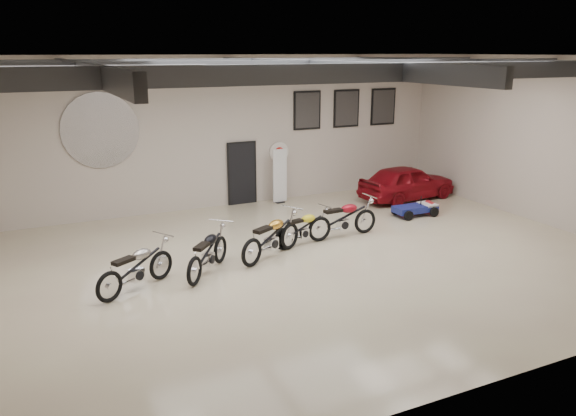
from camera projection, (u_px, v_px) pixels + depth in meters
name	position (u px, v px, depth m)	size (l,w,h in m)	color
floor	(308.00, 262.00, 14.09)	(16.00, 12.00, 0.01)	beige
ceiling	(311.00, 56.00, 12.75)	(16.00, 12.00, 0.01)	gray
back_wall	(226.00, 132.00, 18.64)	(16.00, 0.02, 5.00)	beige
right_wall	(547.00, 142.00, 16.72)	(0.02, 12.00, 5.00)	beige
ceiling_beams	(310.00, 67.00, 12.81)	(15.80, 11.80, 0.32)	#4E5155
door	(242.00, 174.00, 19.20)	(0.92, 0.08, 2.10)	black
logo_plaque	(100.00, 131.00, 16.87)	(2.30, 0.06, 1.16)	silver
poster_left	(307.00, 110.00, 19.68)	(1.05, 0.08, 1.35)	black
poster_mid	(346.00, 108.00, 20.34)	(1.05, 0.08, 1.35)	black
poster_right	(383.00, 107.00, 21.00)	(1.05, 0.08, 1.35)	black
oil_sign	(279.00, 152.00, 19.60)	(0.72, 0.10, 0.72)	white
banner_stand	(280.00, 176.00, 19.34)	(0.51, 0.20, 1.88)	white
motorcycle_silver	(136.00, 267.00, 12.29)	(2.11, 0.65, 1.10)	silver
motorcycle_black	(208.00, 252.00, 13.22)	(2.11, 0.65, 1.10)	silver
motorcycle_gold	(271.00, 236.00, 14.24)	(2.24, 0.69, 1.16)	silver
motorcycle_yellow	(303.00, 227.00, 15.22)	(1.90, 0.59, 0.99)	silver
motorcycle_red	(343.00, 218.00, 15.81)	(2.20, 0.68, 1.14)	silver
go_kart	(419.00, 206.00, 18.00)	(1.76, 0.79, 0.64)	navy
vintage_car	(407.00, 182.00, 19.88)	(3.66, 1.48, 1.25)	maroon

